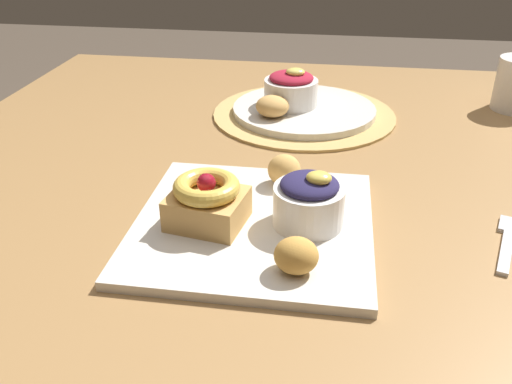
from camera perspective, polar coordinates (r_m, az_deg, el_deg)
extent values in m
cube|color=olive|center=(0.86, 6.94, 2.66)|extent=(1.26, 1.01, 0.04)
cylinder|color=olive|center=(1.51, -14.11, -1.63)|extent=(0.07, 0.07, 0.69)
cylinder|color=tan|center=(1.01, 5.00, 8.07)|extent=(0.33, 0.33, 0.00)
cube|color=silver|center=(0.66, -0.26, -3.42)|extent=(0.28, 0.28, 0.01)
cube|color=tan|center=(0.65, -5.06, -1.74)|extent=(0.10, 0.09, 0.04)
torus|color=#E5BC4C|center=(0.63, -5.17, 0.52)|extent=(0.09, 0.09, 0.02)
sphere|color=maroon|center=(0.63, -5.20, 0.96)|extent=(0.02, 0.02, 0.02)
cylinder|color=white|center=(0.64, 5.48, -1.45)|extent=(0.08, 0.08, 0.05)
ellipsoid|color=#28234C|center=(0.63, 5.60, 0.75)|extent=(0.07, 0.07, 0.02)
ellipsoid|color=#E5CC56|center=(0.62, 6.20, 1.51)|extent=(0.03, 0.03, 0.01)
ellipsoid|color=tan|center=(0.73, 2.95, 2.32)|extent=(0.04, 0.04, 0.04)
ellipsoid|color=gold|center=(0.57, 4.21, -6.61)|extent=(0.05, 0.04, 0.04)
cylinder|color=silver|center=(1.00, 5.02, 8.53)|extent=(0.26, 0.26, 0.01)
cylinder|color=white|center=(1.00, 3.65, 10.29)|extent=(0.10, 0.10, 0.05)
ellipsoid|color=#A31E33|center=(0.99, 3.70, 11.79)|extent=(0.08, 0.08, 0.02)
ellipsoid|color=#EAD666|center=(0.98, 4.12, 12.36)|extent=(0.03, 0.03, 0.01)
ellipsoid|color=tan|center=(0.95, 1.73, 8.92)|extent=(0.06, 0.06, 0.04)
cube|color=silver|center=(0.68, 24.55, -5.73)|extent=(0.04, 0.09, 0.00)
cube|color=silver|center=(0.73, 24.93, -3.18)|extent=(0.03, 0.04, 0.00)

